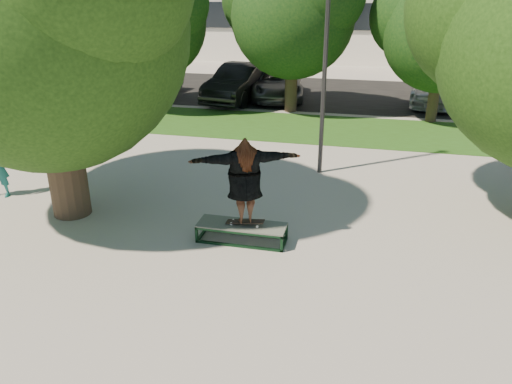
% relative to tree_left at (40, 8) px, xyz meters
% --- Properties ---
extents(ground, '(120.00, 120.00, 0.00)m').
position_rel_tree_left_xyz_m(ground, '(4.29, -1.09, -4.42)').
color(ground, '#A4A097').
rests_on(ground, ground).
extents(grass_strip, '(30.00, 4.00, 0.02)m').
position_rel_tree_left_xyz_m(grass_strip, '(5.29, 8.41, -4.41)').
color(grass_strip, '#254814').
rests_on(grass_strip, ground).
extents(asphalt_strip, '(40.00, 8.00, 0.01)m').
position_rel_tree_left_xyz_m(asphalt_strip, '(4.29, 14.91, -4.42)').
color(asphalt_strip, black).
rests_on(asphalt_strip, ground).
extents(tree_left, '(6.96, 5.95, 7.12)m').
position_rel_tree_left_xyz_m(tree_left, '(0.00, 0.00, 0.00)').
color(tree_left, '#38281E').
rests_on(tree_left, ground).
extents(bg_tree_left, '(5.28, 4.51, 5.77)m').
position_rel_tree_left_xyz_m(bg_tree_left, '(-2.28, 9.98, -0.69)').
color(bg_tree_left, '#38281E').
rests_on(bg_tree_left, ground).
extents(bg_tree_mid, '(5.76, 4.92, 6.24)m').
position_rel_tree_left_xyz_m(bg_tree_mid, '(3.22, 10.98, -0.41)').
color(bg_tree_mid, '#38281E').
rests_on(bg_tree_mid, ground).
extents(bg_tree_right, '(5.04, 4.31, 5.43)m').
position_rel_tree_left_xyz_m(bg_tree_right, '(8.73, 10.47, -0.93)').
color(bg_tree_right, '#38281E').
rests_on(bg_tree_right, ground).
extents(lamppost, '(0.25, 0.15, 6.11)m').
position_rel_tree_left_xyz_m(lamppost, '(5.29, 3.91, -1.27)').
color(lamppost, '#2D2D30').
rests_on(lamppost, ground).
extents(grind_box, '(1.80, 0.60, 0.38)m').
position_rel_tree_left_xyz_m(grind_box, '(4.21, -0.50, -4.23)').
color(grind_box, black).
rests_on(grind_box, ground).
extents(skater_rig, '(2.21, 1.36, 1.83)m').
position_rel_tree_left_xyz_m(skater_rig, '(4.28, -0.50, -3.10)').
color(skater_rig, white).
rests_on(skater_rig, grind_box).
extents(car_silver_a, '(2.21, 4.06, 1.31)m').
position_rel_tree_left_xyz_m(car_silver_a, '(-3.57, 12.41, -3.77)').
color(car_silver_a, silver).
rests_on(car_silver_a, asphalt_strip).
extents(car_dark, '(2.44, 5.08, 1.60)m').
position_rel_tree_left_xyz_m(car_dark, '(0.74, 12.41, -3.62)').
color(car_dark, black).
rests_on(car_dark, asphalt_strip).
extents(car_grey, '(3.04, 5.12, 1.33)m').
position_rel_tree_left_xyz_m(car_grey, '(2.29, 13.22, -3.75)').
color(car_grey, slate).
rests_on(car_grey, asphalt_strip).
extents(car_silver_b, '(2.64, 5.26, 1.47)m').
position_rel_tree_left_xyz_m(car_silver_b, '(9.30, 13.92, -3.69)').
color(car_silver_b, silver).
rests_on(car_silver_b, asphalt_strip).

